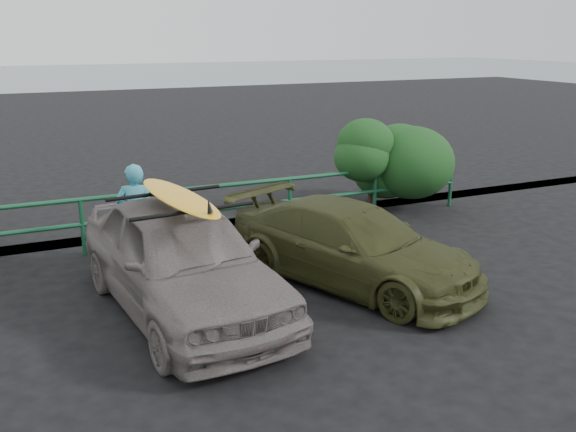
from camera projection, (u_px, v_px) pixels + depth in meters
name	position (u px, v px, depth m)	size (l,w,h in m)	color
ground	(235.00, 373.00, 7.40)	(80.00, 80.00, 0.00)	black
ocean	(14.00, 76.00, 59.86)	(200.00, 200.00, 0.00)	slate
guardrail	(140.00, 220.00, 11.63)	(14.00, 0.08, 1.04)	#164E30
shrub_right	(363.00, 167.00, 13.95)	(3.20, 2.40, 1.94)	#1A461A
sedan	(181.00, 259.00, 8.84)	(1.86, 4.61, 1.57)	slate
olive_vehicle	(352.00, 245.00, 9.92)	(1.73, 4.27, 1.24)	#373A1A
man	(136.00, 216.00, 10.55)	(0.64, 0.42, 1.76)	teal
roof_rack	(179.00, 201.00, 8.61)	(1.67, 1.17, 0.06)	black
surfboard	(178.00, 197.00, 8.59)	(0.53, 2.55, 0.08)	yellow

